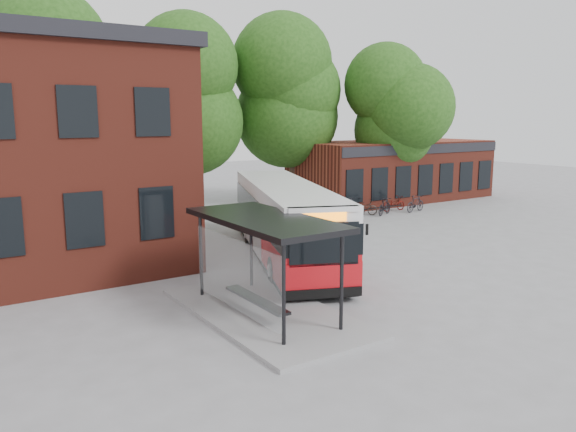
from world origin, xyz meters
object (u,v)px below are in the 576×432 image
bicycle_0 (356,211)px  bicycle_1 (331,210)px  bicycle_6 (394,204)px  bicycle_4 (363,208)px  bus_shelter (265,266)px  bicycle_3 (348,206)px  bicycle_2 (352,206)px  bicycle_5 (385,206)px  bicycle_7 (415,204)px  city_bus (285,222)px

bicycle_0 → bicycle_1: bearing=22.9°
bicycle_6 → bicycle_4: bearing=93.3°
bus_shelter → bicycle_3: bearing=42.4°
bicycle_4 → bicycle_1: bearing=99.6°
bicycle_2 → bicycle_1: bearing=79.9°
bicycle_2 → bicycle_5: 1.93m
bicycle_0 → bicycle_1: size_ratio=1.14×
bicycle_5 → bicycle_7: (2.29, -0.24, -0.00)m
bicycle_0 → bicycle_6: size_ratio=0.99×
bicycle_3 → bicycle_5: bicycle_5 is taller
bicycle_2 → bicycle_7: 3.90m
city_bus → bicycle_1: (7.29, 6.37, -1.05)m
bicycle_0 → bicycle_2: size_ratio=1.03×
bicycle_7 → bicycle_4: bearing=68.1°
bicycle_2 → bicycle_4: size_ratio=0.96×
bicycle_4 → bicycle_6: 2.60m
bicycle_0 → bicycle_1: (-0.88, 1.13, 0.00)m
bicycle_2 → bicycle_7: (3.49, -1.75, 0.07)m
bicycle_1 → bicycle_7: (5.44, -1.30, 0.05)m
bicycle_3 → bicycle_5: (1.76, -1.19, 0.00)m
bicycle_0 → city_bus: bearing=107.6°
bicycle_4 → bicycle_3: bearing=67.3°
bicycle_0 → bicycle_7: (4.56, -0.17, 0.06)m
city_bus → bicycle_3: size_ratio=7.07×
bicycle_4 → bicycle_5: size_ratio=1.02×
bicycle_1 → bicycle_2: 2.01m
bicycle_7 → bicycle_5: bearing=75.2°
bicycle_2 → bicycle_3: (-0.57, -0.33, 0.07)m
bicycle_0 → bicycle_2: bicycle_0 is taller
bicycle_1 → bicycle_2: bearing=-54.7°
bicycle_1 → bicycle_6: (4.57, -0.37, 0.00)m
bus_shelter → bicycle_1: size_ratio=4.66×
bicycle_7 → bicycle_3: bearing=61.7°
city_bus → bicycle_3: city_bus is taller
bus_shelter → bicycle_6: 19.47m
bicycle_4 → bicycle_2: bearing=25.2°
bus_shelter → bicycle_7: bearing=31.3°
bicycle_0 → bicycle_7: 4.56m
city_bus → bicycle_1: size_ratio=7.89×
bicycle_5 → bicycle_7: bicycle_5 is taller
bicycle_5 → bicycle_4: bearing=40.5°
bicycle_5 → bicycle_7: size_ratio=1.01×
city_bus → bicycle_7: size_ratio=7.06×
bicycle_1 → bicycle_4: (1.97, -0.51, 0.00)m
bicycle_1 → bus_shelter: bearing=157.8°
bus_shelter → bicycle_2: size_ratio=4.22×
bus_shelter → bicycle_2: (13.32, 11.96, -1.01)m
bicycle_3 → bicycle_5: bearing=-140.2°
bicycle_1 → city_bus: bearing=153.6°
bicycle_0 → bicycle_5: size_ratio=1.01×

